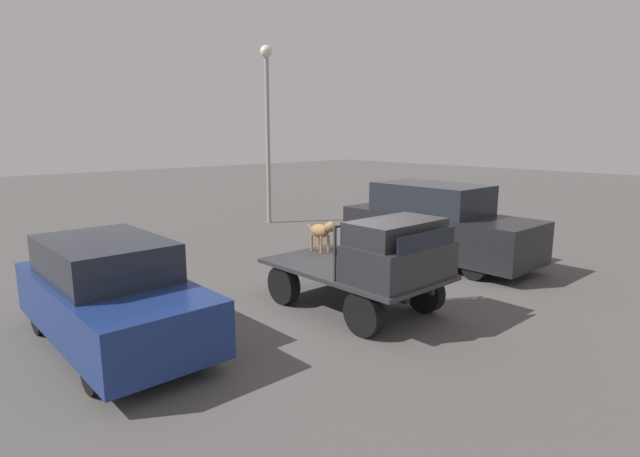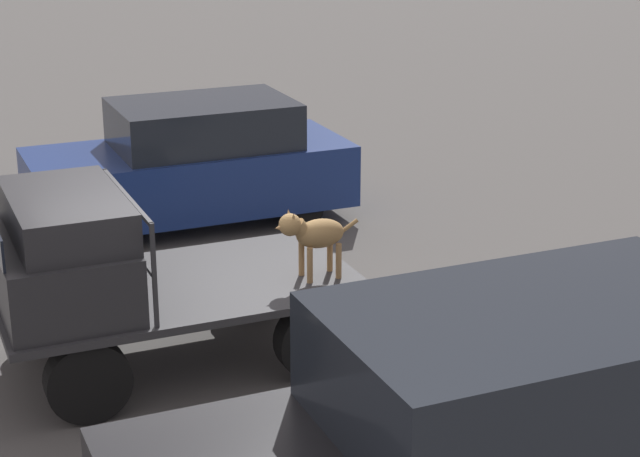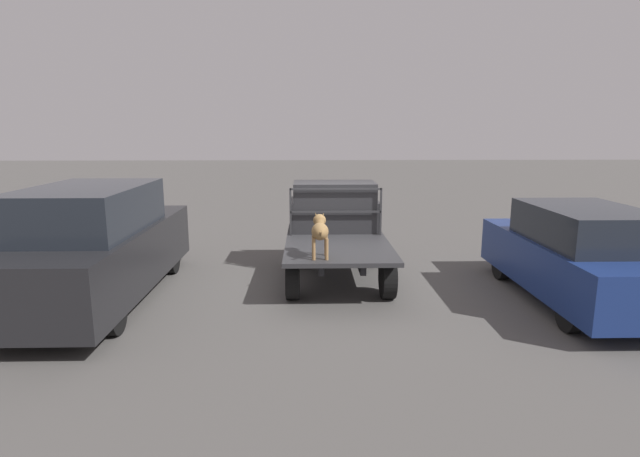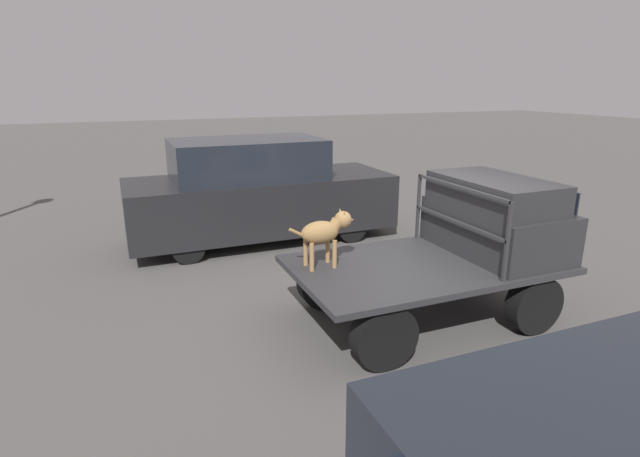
# 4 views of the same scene
# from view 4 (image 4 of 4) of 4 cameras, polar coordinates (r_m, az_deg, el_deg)

# --- Properties ---
(ground_plane) EXTENTS (80.00, 80.00, 0.00)m
(ground_plane) POSITION_cam_4_polar(r_m,az_deg,el_deg) (7.20, 11.58, -10.02)
(ground_plane) COLOR #514F4C
(flatbed_truck) EXTENTS (3.59, 2.05, 0.84)m
(flatbed_truck) POSITION_cam_4_polar(r_m,az_deg,el_deg) (6.96, 11.87, -5.56)
(flatbed_truck) COLOR black
(flatbed_truck) RESTS_ON ground
(truck_cab) EXTENTS (1.21, 1.93, 1.06)m
(truck_cab) POSITION_cam_4_polar(r_m,az_deg,el_deg) (7.40, 19.39, 1.23)
(truck_cab) COLOR #28282B
(truck_cab) RESTS_ON flatbed_truck
(truck_headboard) EXTENTS (0.04, 1.93, 1.00)m
(truck_headboard) POSITION_cam_4_polar(r_m,az_deg,el_deg) (6.95, 15.51, 1.94)
(truck_headboard) COLOR #2D2D30
(truck_headboard) RESTS_ON flatbed_truck
(dog) EXTENTS (0.91, 0.30, 0.75)m
(dog) POSITION_cam_4_polar(r_m,az_deg,el_deg) (6.43, 0.68, -0.28)
(dog) COLOR #9E7547
(dog) RESTS_ON flatbed_truck
(parked_pickup_far) EXTENTS (5.29, 1.98, 2.09)m
(parked_pickup_far) POSITION_cam_4_polar(r_m,az_deg,el_deg) (10.22, -7.09, 4.16)
(parked_pickup_far) COLOR black
(parked_pickup_far) RESTS_ON ground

